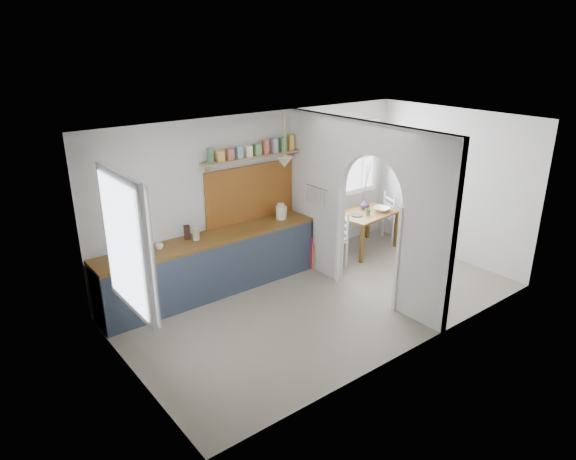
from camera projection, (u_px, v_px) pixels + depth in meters
floor at (324, 302)px, 7.62m from camera, size 5.80×3.20×0.01m
ceiling at (329, 126)px, 6.70m from camera, size 5.80×3.20×0.01m
walls at (326, 219)px, 7.16m from camera, size 5.81×3.21×2.60m
partition at (359, 199)px, 7.55m from camera, size 0.12×3.20×2.60m
kitchen_window at (124, 244)px, 5.38m from camera, size 0.10×1.16×1.50m
nook_window at (343, 160)px, 9.24m from camera, size 1.76×0.10×1.30m
counter at (211, 264)px, 7.78m from camera, size 3.50×0.60×0.90m
sink at (125, 260)px, 6.86m from camera, size 0.40×0.40×0.02m
backsplash at (251, 193)px, 8.18m from camera, size 1.65×0.03×0.90m
shelf at (253, 153)px, 7.88m from camera, size 1.75×0.20×0.21m
pendant_lamp at (284, 162)px, 7.89m from camera, size 0.26×0.26×0.16m
utensil_rail at (317, 187)px, 8.12m from camera, size 0.02×0.50×0.02m
dining_table at (365, 231)px, 9.37m from camera, size 1.25×0.91×0.73m
chair_left at (331, 238)px, 8.73m from camera, size 0.56×0.56×0.96m
chair_right at (397, 216)px, 9.88m from camera, size 0.53×0.53×0.91m
kettle at (281, 211)px, 8.33m from camera, size 0.26×0.23×0.26m
mug_a at (142, 254)px, 6.88m from camera, size 0.15×0.15×0.11m
mug_b at (160, 246)px, 7.17m from camera, size 0.12×0.12×0.09m
knife_block at (187, 232)px, 7.53m from camera, size 0.13×0.15×0.19m
jar at (196, 234)px, 7.49m from camera, size 0.12×0.12×0.17m
towel_magenta at (310, 254)px, 8.59m from camera, size 0.02×0.03×0.60m
towel_orange at (313, 257)px, 8.55m from camera, size 0.02×0.03×0.45m
bowl at (382, 209)px, 9.27m from camera, size 0.36×0.36×0.07m
table_cup at (368, 212)px, 9.09m from camera, size 0.13×0.13×0.10m
plate at (357, 215)px, 9.04m from camera, size 0.20×0.20×0.02m
vase at (365, 204)px, 9.37m from camera, size 0.20×0.20×0.19m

